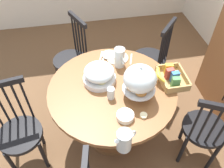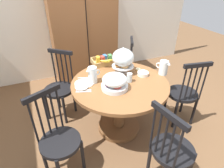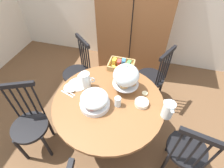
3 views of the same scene
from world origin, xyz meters
name	(u,v)px [view 2 (image 2 of 3)]	position (x,y,z in m)	size (l,w,h in m)	color
ground_plane	(118,126)	(0.00, 0.00, 0.00)	(10.00, 10.00, 0.00)	brown
wall_back	(77,7)	(0.00, 1.83, 1.30)	(4.80, 0.06, 2.60)	silver
wooden_armoire	(83,29)	(-0.01, 1.50, 0.98)	(1.18, 0.60, 1.96)	brown
dining_table	(119,98)	(0.00, -0.03, 0.52)	(1.16, 1.16, 0.74)	brown
windsor_chair_near_window	(183,94)	(0.86, -0.21, 0.45)	(0.41, 0.41, 0.97)	black
windsor_chair_by_cabinet	(122,70)	(0.41, 0.75, 0.45)	(0.44, 0.45, 0.97)	black
windsor_chair_facing_door	(60,89)	(-0.64, 0.57, 0.45)	(0.47, 0.47, 0.97)	black
windsor_chair_far_side	(59,141)	(-0.81, -0.37, 0.45)	(0.44, 0.44, 0.97)	black
windsor_chair_host_seat	(171,151)	(0.12, -0.90, 0.45)	(0.41, 0.41, 0.97)	black
pastry_stand_with_dome	(123,59)	(0.13, 0.18, 0.94)	(0.28, 0.28, 0.34)	silver
fruit_platter_covered	(115,82)	(-0.11, -0.12, 0.83)	(0.30, 0.30, 0.18)	silver
orange_juice_pitcher	(163,68)	(0.59, -0.05, 0.82)	(0.11, 0.18, 0.18)	silver
milk_pitcher	(93,76)	(-0.29, 0.10, 0.83)	(0.18, 0.10, 0.20)	silver
cereal_basket	(104,61)	(0.00, 0.52, 0.79)	(0.32, 0.30, 0.12)	tan
china_plate_large	(84,83)	(-0.40, 0.10, 0.75)	(0.22, 0.22, 0.01)	white
china_plate_small	(82,87)	(-0.45, 0.03, 0.76)	(0.15, 0.15, 0.01)	white
cereal_bowl	(143,74)	(0.34, 0.02, 0.76)	(0.14, 0.14, 0.04)	white
drinking_glass	(129,78)	(0.11, -0.06, 0.80)	(0.06, 0.06, 0.11)	silver
butter_dish	(138,69)	(0.35, 0.17, 0.75)	(0.06, 0.06, 0.02)	beige
table_knife	(84,90)	(-0.44, -0.03, 0.74)	(0.17, 0.01, 0.01)	silver
dinner_fork	(84,92)	(-0.45, -0.06, 0.74)	(0.17, 0.01, 0.01)	silver
soup_spoon	(85,78)	(-0.36, 0.24, 0.74)	(0.17, 0.01, 0.01)	silver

